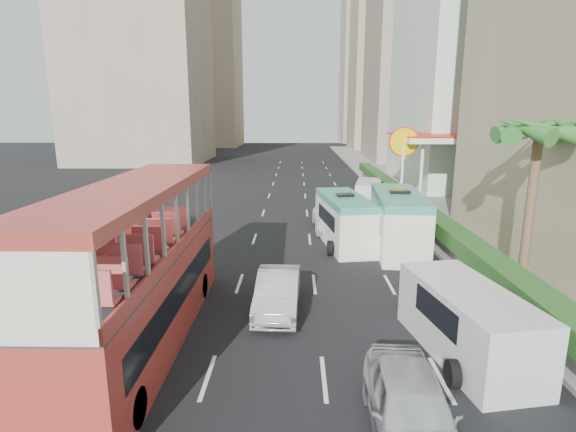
{
  "coord_description": "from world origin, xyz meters",
  "views": [
    {
      "loc": [
        -1.18,
        -13.02,
        7.09
      ],
      "look_at": [
        -1.5,
        4.0,
        3.2
      ],
      "focal_mm": 28.0,
      "sensor_mm": 36.0,
      "label": 1
    }
  ],
  "objects_px": {
    "double_decker_bus": "(139,266)",
    "car_silver_lane_a": "(278,310)",
    "minibus_near": "(344,220)",
    "van_asset": "(334,230)",
    "shell_station": "(436,169)",
    "panel_van_near": "(467,322)",
    "palm_tree": "(530,212)",
    "minibus_far": "(398,221)",
    "panel_van_far": "(368,193)"
  },
  "relations": [
    {
      "from": "car_silver_lane_a",
      "to": "van_asset",
      "type": "height_order",
      "value": "van_asset"
    },
    {
      "from": "double_decker_bus",
      "to": "car_silver_lane_a",
      "type": "height_order",
      "value": "double_decker_bus"
    },
    {
      "from": "palm_tree",
      "to": "panel_van_near",
      "type": "bearing_deg",
      "value": -129.93
    },
    {
      "from": "minibus_far",
      "to": "van_asset",
      "type": "bearing_deg",
      "value": 132.45
    },
    {
      "from": "double_decker_bus",
      "to": "car_silver_lane_a",
      "type": "bearing_deg",
      "value": 29.97
    },
    {
      "from": "car_silver_lane_a",
      "to": "minibus_far",
      "type": "relative_size",
      "value": 0.64
    },
    {
      "from": "minibus_far",
      "to": "panel_van_near",
      "type": "height_order",
      "value": "minibus_far"
    },
    {
      "from": "minibus_near",
      "to": "shell_station",
      "type": "bearing_deg",
      "value": 45.85
    },
    {
      "from": "minibus_far",
      "to": "shell_station",
      "type": "bearing_deg",
      "value": 69.95
    },
    {
      "from": "panel_van_far",
      "to": "panel_van_near",
      "type": "bearing_deg",
      "value": -80.15
    },
    {
      "from": "double_decker_bus",
      "to": "minibus_far",
      "type": "bearing_deg",
      "value": 44.95
    },
    {
      "from": "car_silver_lane_a",
      "to": "van_asset",
      "type": "xyz_separation_m",
      "value": [
        3.02,
        11.65,
        0.0
      ]
    },
    {
      "from": "palm_tree",
      "to": "shell_station",
      "type": "relative_size",
      "value": 0.8
    },
    {
      "from": "double_decker_bus",
      "to": "van_asset",
      "type": "relative_size",
      "value": 2.09
    },
    {
      "from": "minibus_near",
      "to": "van_asset",
      "type": "bearing_deg",
      "value": 86.79
    },
    {
      "from": "van_asset",
      "to": "panel_van_far",
      "type": "relative_size",
      "value": 1.13
    },
    {
      "from": "car_silver_lane_a",
      "to": "minibus_near",
      "type": "bearing_deg",
      "value": 71.07
    },
    {
      "from": "minibus_near",
      "to": "minibus_far",
      "type": "xyz_separation_m",
      "value": [
        2.74,
        -0.85,
        0.17
      ]
    },
    {
      "from": "double_decker_bus",
      "to": "minibus_far",
      "type": "relative_size",
      "value": 1.61
    },
    {
      "from": "van_asset",
      "to": "minibus_far",
      "type": "xyz_separation_m",
      "value": [
        3.03,
        -3.85,
        1.52
      ]
    },
    {
      "from": "van_asset",
      "to": "panel_van_near",
      "type": "xyz_separation_m",
      "value": [
        2.74,
        -14.68,
        1.04
      ]
    },
    {
      "from": "double_decker_bus",
      "to": "panel_van_far",
      "type": "distance_m",
      "value": 24.8
    },
    {
      "from": "car_silver_lane_a",
      "to": "panel_van_far",
      "type": "height_order",
      "value": "panel_van_far"
    },
    {
      "from": "double_decker_bus",
      "to": "palm_tree",
      "type": "relative_size",
      "value": 1.72
    },
    {
      "from": "panel_van_near",
      "to": "panel_van_far",
      "type": "height_order",
      "value": "panel_van_near"
    },
    {
      "from": "van_asset",
      "to": "double_decker_bus",
      "type": "bearing_deg",
      "value": -119.21
    },
    {
      "from": "panel_van_near",
      "to": "palm_tree",
      "type": "bearing_deg",
      "value": 39.77
    },
    {
      "from": "double_decker_bus",
      "to": "panel_van_near",
      "type": "bearing_deg",
      "value": -3.69
    },
    {
      "from": "palm_tree",
      "to": "minibus_near",
      "type": "bearing_deg",
      "value": 131.99
    },
    {
      "from": "double_decker_bus",
      "to": "van_asset",
      "type": "distance_m",
      "value": 15.97
    },
    {
      "from": "minibus_far",
      "to": "panel_van_far",
      "type": "bearing_deg",
      "value": 92.55
    },
    {
      "from": "van_asset",
      "to": "panel_van_far",
      "type": "height_order",
      "value": "panel_van_far"
    },
    {
      "from": "palm_tree",
      "to": "van_asset",
      "type": "bearing_deg",
      "value": 123.39
    },
    {
      "from": "double_decker_bus",
      "to": "shell_station",
      "type": "height_order",
      "value": "shell_station"
    },
    {
      "from": "panel_van_far",
      "to": "palm_tree",
      "type": "xyz_separation_m",
      "value": [
        3.22,
        -18.37,
        2.45
      ]
    },
    {
      "from": "minibus_far",
      "to": "shell_station",
      "type": "distance_m",
      "value": 14.11
    },
    {
      "from": "car_silver_lane_a",
      "to": "palm_tree",
      "type": "height_order",
      "value": "palm_tree"
    },
    {
      "from": "panel_van_near",
      "to": "panel_van_far",
      "type": "xyz_separation_m",
      "value": [
        0.66,
        23.01,
        -0.11
      ]
    },
    {
      "from": "minibus_near",
      "to": "shell_station",
      "type": "distance_m",
      "value": 14.76
    },
    {
      "from": "car_silver_lane_a",
      "to": "panel_van_near",
      "type": "xyz_separation_m",
      "value": [
        5.76,
        -3.04,
        1.04
      ]
    },
    {
      "from": "car_silver_lane_a",
      "to": "shell_station",
      "type": "distance_m",
      "value": 23.92
    },
    {
      "from": "car_silver_lane_a",
      "to": "panel_van_far",
      "type": "relative_size",
      "value": 0.94
    },
    {
      "from": "minibus_near",
      "to": "panel_van_near",
      "type": "distance_m",
      "value": 11.94
    },
    {
      "from": "panel_van_near",
      "to": "double_decker_bus",
      "type": "bearing_deg",
      "value": 166.01
    },
    {
      "from": "panel_van_near",
      "to": "shell_station",
      "type": "distance_m",
      "value": 24.47
    },
    {
      "from": "van_asset",
      "to": "shell_station",
      "type": "xyz_separation_m",
      "value": [
        8.82,
        8.96,
        2.75
      ]
    },
    {
      "from": "palm_tree",
      "to": "shell_station",
      "type": "distance_m",
      "value": 19.14
    },
    {
      "from": "van_asset",
      "to": "minibus_near",
      "type": "bearing_deg",
      "value": -86.7
    },
    {
      "from": "double_decker_bus",
      "to": "minibus_near",
      "type": "bearing_deg",
      "value": 55.93
    },
    {
      "from": "minibus_near",
      "to": "panel_van_near",
      "type": "relative_size",
      "value": 1.17
    }
  ]
}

